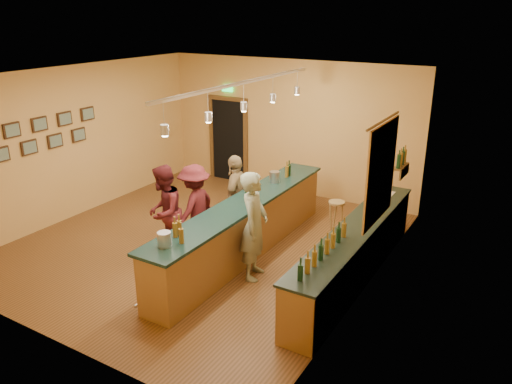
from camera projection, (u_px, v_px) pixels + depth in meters
The scene contains 18 objects.
floor at pixel (204, 243), 9.69m from camera, with size 7.00×7.00×0.00m, color #523417.
ceiling at pixel (197, 75), 8.58m from camera, with size 6.50×7.00×0.02m, color silver.
wall_back at pixel (288, 127), 11.96m from camera, with size 6.50×0.02×3.20m, color tan.
wall_front at pixel (35, 233), 6.31m from camera, with size 6.50×0.02×3.20m, color tan.
wall_left at pixel (78, 141), 10.69m from camera, with size 0.02×7.00×3.20m, color tan.
wall_right at pixel (373, 196), 7.58m from camera, with size 0.02×7.00×3.20m, color tan.
doorway at pixel (229, 138), 12.92m from camera, with size 1.15×0.09×2.48m.
tapestry at pixel (381, 173), 7.82m from camera, with size 0.03×1.40×1.60m, color #9D341F.
bottle_shelf at pixel (402, 160), 9.13m from camera, with size 0.17×0.55×0.54m.
picture_grid at pixel (48, 133), 9.94m from camera, with size 0.06×2.20×0.70m, color #382111, non-canonical shape.
back_counter at pixel (354, 252), 8.24m from camera, with size 0.60×4.55×1.27m.
tasting_bar at pixel (245, 224), 9.02m from camera, with size 0.74×5.10×1.38m.
pendant_track at pixel (244, 92), 8.20m from camera, with size 0.11×4.60×0.50m.
bartender at pixel (254, 226), 8.18m from camera, with size 0.68×0.44×1.85m, color gray.
customer_a at pixel (164, 212), 8.90m from camera, with size 0.84×0.65×1.72m, color #59191E.
customer_b at pixel (236, 197), 9.67m from camera, with size 0.99×0.41×1.69m, color #997A51.
customer_c at pixel (195, 207), 9.28m from camera, with size 1.05×0.60×1.62m, color #59191E.
bar_stool at pixel (336, 208), 9.94m from camera, with size 0.33×0.33×0.68m.
Camera 1 is at (5.34, -7.01, 4.27)m, focal length 35.00 mm.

